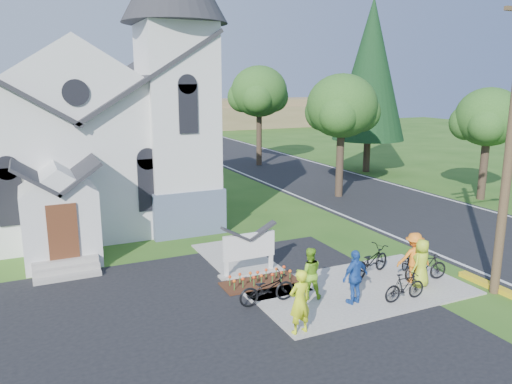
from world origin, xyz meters
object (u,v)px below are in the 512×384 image
bike_0 (267,289)px  bike_3 (426,267)px  bike_1 (405,287)px  cyclist_4 (421,263)px  cyclist_2 (355,277)px  cyclist_3 (414,258)px  bike_4 (412,256)px  cyclist_0 (300,302)px  cyclist_1 (309,273)px  bike_2 (371,261)px  church_sign (249,247)px

bike_0 → bike_3: size_ratio=1.13×
bike_1 → cyclist_4: 1.42m
bike_3 → cyclist_4: bearing=129.5°
cyclist_2 → cyclist_3: cyclist_3 is taller
bike_4 → cyclist_4: bearing=123.8°
cyclist_3 → bike_4: size_ratio=1.11×
bike_1 → cyclist_0: bearing=96.6°
bike_0 → cyclist_1: 1.41m
cyclist_0 → bike_1: (3.91, 0.38, -0.45)m
bike_2 → bike_4: bearing=-110.1°
church_sign → bike_0: (-0.50, -2.43, -0.50)m
bike_1 → cyclist_4: size_ratio=0.93×
cyclist_0 → bike_0: size_ratio=0.99×
cyclist_2 → bike_2: cyclist_2 is taller
cyclist_0 → cyclist_3: bearing=-170.6°
bike_3 → bike_4: bike_3 is taller
bike_3 → cyclist_2: bearing=106.3°
bike_1 → cyclist_3: 1.66m
cyclist_1 → bike_2: (2.92, 0.73, -0.31)m
cyclist_4 → bike_0: bearing=-26.2°
cyclist_2 → bike_0: bearing=-34.2°
cyclist_2 → bike_2: (1.86, 1.63, -0.34)m
cyclist_1 → bike_1: 2.94m
cyclist_4 → cyclist_1: bearing=-27.0°
cyclist_3 → cyclist_2: bearing=29.0°
church_sign → bike_4: church_sign is taller
cyclist_0 → cyclist_2: cyclist_0 is taller
bike_1 → cyclist_4: cyclist_4 is taller
cyclist_2 → bike_3: 3.25m
bike_0 → bike_1: (3.91, -1.59, -0.03)m
church_sign → bike_3: (5.12, -3.09, -0.50)m
cyclist_0 → bike_3: size_ratio=1.12×
bike_0 → cyclist_4: (5.14, -0.95, 0.32)m
cyclist_1 → bike_4: (4.72, 0.71, -0.41)m
cyclist_3 → bike_4: 1.48m
cyclist_0 → bike_2: size_ratio=0.93×
church_sign → cyclist_0: size_ratio=1.24×
church_sign → bike_3: bearing=-31.2°
cyclist_2 → bike_2: 2.50m
cyclist_1 → cyclist_3: 3.83m
church_sign → bike_0: church_sign is taller
bike_1 → bike_4: (2.16, 2.10, -0.04)m
bike_0 → bike_2: (4.28, 0.54, 0.03)m
cyclist_0 → bike_1: cyclist_0 is taller
church_sign → bike_1: size_ratio=1.49×
cyclist_1 → bike_3: 4.30m
cyclist_1 → bike_3: size_ratio=1.02×
bike_2 → cyclist_4: bearing=-169.2°
church_sign → bike_4: 5.92m
bike_1 → bike_4: bike_1 is taller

